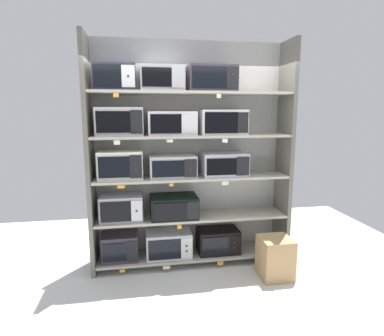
% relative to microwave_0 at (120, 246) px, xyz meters
% --- Properties ---
extents(ground, '(6.36, 6.00, 0.02)m').
position_rel_microwave_0_xyz_m(ground, '(0.90, -1.00, -0.29)').
color(ground, silver).
extents(back_panel, '(2.56, 0.04, 2.79)m').
position_rel_microwave_0_xyz_m(back_panel, '(0.90, 0.25, 1.11)').
color(back_panel, '#B2B2AD').
rests_on(back_panel, ground).
extents(upright_left, '(0.05, 0.45, 2.79)m').
position_rel_microwave_0_xyz_m(upright_left, '(-0.31, 0.00, 1.11)').
color(upright_left, '#68645B').
rests_on(upright_left, ground).
extents(upright_right, '(0.05, 0.45, 2.79)m').
position_rel_microwave_0_xyz_m(upright_right, '(2.11, 0.00, 1.11)').
color(upright_right, '#68645B').
rests_on(upright_right, ground).
extents(shelf_0, '(2.36, 0.45, 0.03)m').
position_rel_microwave_0_xyz_m(shelf_0, '(0.90, 0.00, -0.17)').
color(shelf_0, '#ADA899').
rests_on(shelf_0, ground).
extents(microwave_0, '(0.43, 0.35, 0.32)m').
position_rel_microwave_0_xyz_m(microwave_0, '(0.00, 0.00, 0.00)').
color(microwave_0, '#312835').
rests_on(microwave_0, shelf_0).
extents(microwave_1, '(0.56, 0.39, 0.32)m').
position_rel_microwave_0_xyz_m(microwave_1, '(0.60, -0.00, -0.00)').
color(microwave_1, '#B6B6C1').
rests_on(microwave_1, shelf_0).
extents(microwave_2, '(0.53, 0.36, 0.30)m').
position_rel_microwave_0_xyz_m(microwave_2, '(1.24, -0.00, -0.01)').
color(microwave_2, black).
rests_on(microwave_2, shelf_0).
extents(price_tag_0, '(0.06, 0.00, 0.04)m').
position_rel_microwave_0_xyz_m(price_tag_0, '(0.03, -0.22, -0.21)').
color(price_tag_0, orange).
extents(price_tag_1, '(0.09, 0.00, 0.04)m').
position_rel_microwave_0_xyz_m(price_tag_1, '(0.55, -0.22, -0.21)').
color(price_tag_1, beige).
extents(price_tag_2, '(0.08, 0.00, 0.04)m').
position_rel_microwave_0_xyz_m(price_tag_2, '(1.22, -0.22, -0.22)').
color(price_tag_2, orange).
extents(shelf_1, '(2.36, 0.45, 0.03)m').
position_rel_microwave_0_xyz_m(shelf_1, '(0.90, 0.00, 0.34)').
color(shelf_1, '#ADA899').
extents(microwave_3, '(0.51, 0.37, 0.31)m').
position_rel_microwave_0_xyz_m(microwave_3, '(0.03, -0.00, 0.50)').
color(microwave_3, '#9D9BAB').
rests_on(microwave_3, shelf_1).
extents(microwave_4, '(0.58, 0.44, 0.27)m').
position_rel_microwave_0_xyz_m(microwave_4, '(0.67, -0.00, 0.48)').
color(microwave_4, black).
rests_on(microwave_4, shelf_1).
extents(price_tag_3, '(0.05, 0.00, 0.05)m').
position_rel_microwave_0_xyz_m(price_tag_3, '(0.71, -0.22, 0.29)').
color(price_tag_3, orange).
extents(shelf_2, '(2.36, 0.45, 0.03)m').
position_rel_microwave_0_xyz_m(shelf_2, '(0.90, 0.00, 0.85)').
color(shelf_2, '#ADA899').
extents(microwave_5, '(0.52, 0.35, 0.33)m').
position_rel_microwave_0_xyz_m(microwave_5, '(0.04, -0.00, 1.03)').
color(microwave_5, silver).
rests_on(microwave_5, shelf_2).
extents(microwave_6, '(0.56, 0.39, 0.26)m').
position_rel_microwave_0_xyz_m(microwave_6, '(0.66, -0.00, 0.99)').
color(microwave_6, '#BDBCC0').
rests_on(microwave_6, shelf_2).
extents(microwave_7, '(0.56, 0.43, 0.28)m').
position_rel_microwave_0_xyz_m(microwave_7, '(1.30, 0.00, 1.00)').
color(microwave_7, '#B0B3BF').
rests_on(microwave_7, shelf_2).
extents(price_tag_4, '(0.08, 0.00, 0.03)m').
position_rel_microwave_0_xyz_m(price_tag_4, '(0.05, -0.22, 0.81)').
color(price_tag_4, orange).
extents(price_tag_5, '(0.05, 0.00, 0.03)m').
position_rel_microwave_0_xyz_m(price_tag_5, '(0.62, -0.22, 0.81)').
color(price_tag_5, orange).
extents(price_tag_6, '(0.08, 0.00, 0.04)m').
position_rel_microwave_0_xyz_m(price_tag_6, '(1.27, -0.22, 0.80)').
color(price_tag_6, beige).
extents(shelf_3, '(2.36, 0.45, 0.03)m').
position_rel_microwave_0_xyz_m(shelf_3, '(0.90, 0.00, 1.36)').
color(shelf_3, '#ADA899').
extents(microwave_8, '(0.54, 0.34, 0.33)m').
position_rel_microwave_0_xyz_m(microwave_8, '(0.05, -0.00, 1.53)').
color(microwave_8, '#B7B4B6').
rests_on(microwave_8, shelf_3).
extents(microwave_9, '(0.57, 0.34, 0.28)m').
position_rel_microwave_0_xyz_m(microwave_9, '(0.66, -0.00, 1.51)').
color(microwave_9, silver).
rests_on(microwave_9, shelf_3).
extents(microwave_10, '(0.55, 0.40, 0.30)m').
position_rel_microwave_0_xyz_m(microwave_10, '(1.27, -0.00, 1.52)').
color(microwave_10, silver).
rests_on(microwave_10, shelf_3).
extents(price_tag_7, '(0.07, 0.00, 0.05)m').
position_rel_microwave_0_xyz_m(price_tag_7, '(0.02, -0.22, 1.31)').
color(price_tag_7, beige).
extents(price_tag_8, '(0.07, 0.00, 0.03)m').
position_rel_microwave_0_xyz_m(price_tag_8, '(0.61, -0.22, 1.32)').
color(price_tag_8, beige).
extents(price_tag_9, '(0.06, 0.00, 0.04)m').
position_rel_microwave_0_xyz_m(price_tag_9, '(1.25, -0.22, 1.31)').
color(price_tag_9, white).
extents(shelf_4, '(2.36, 0.45, 0.03)m').
position_rel_microwave_0_xyz_m(shelf_4, '(0.90, 0.00, 1.86)').
color(shelf_4, '#ADA899').
extents(microwave_11, '(0.47, 0.36, 0.29)m').
position_rel_microwave_0_xyz_m(microwave_11, '(0.02, -0.00, 2.03)').
color(microwave_11, '#272837').
rests_on(microwave_11, shelf_4).
extents(microwave_12, '(0.50, 0.36, 0.29)m').
position_rel_microwave_0_xyz_m(microwave_12, '(0.55, 0.00, 2.02)').
color(microwave_12, '#A19FA5').
rests_on(microwave_12, shelf_4).
extents(microwave_13, '(0.57, 0.41, 0.30)m').
position_rel_microwave_0_xyz_m(microwave_13, '(1.13, -0.00, 2.03)').
color(microwave_13, '#352D36').
rests_on(microwave_13, shelf_4).
extents(price_tag_10, '(0.06, 0.00, 0.05)m').
position_rel_microwave_0_xyz_m(price_tag_10, '(0.04, -0.22, 1.82)').
color(price_tag_10, orange).
extents(price_tag_11, '(0.05, 0.00, 0.05)m').
position_rel_microwave_0_xyz_m(price_tag_11, '(1.17, -0.22, 1.82)').
color(price_tag_11, beige).
extents(shipping_carton, '(0.36, 0.36, 0.48)m').
position_rel_microwave_0_xyz_m(shipping_carton, '(1.80, -0.53, -0.04)').
color(shipping_carton, tan).
rests_on(shipping_carton, ground).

